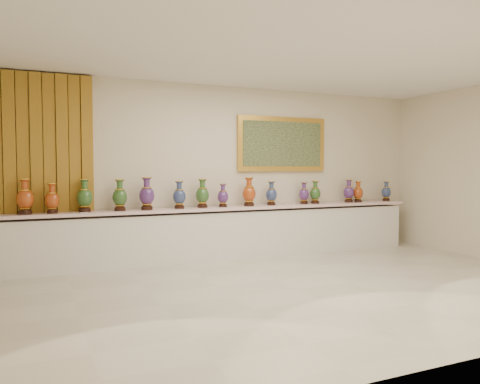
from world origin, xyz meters
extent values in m
plane|color=beige|center=(0.00, 0.00, 0.00)|extent=(8.00, 8.00, 0.00)
plane|color=beige|center=(0.00, 2.50, 1.50)|extent=(8.00, 0.00, 8.00)
plane|color=white|center=(0.00, 0.00, 3.00)|extent=(8.00, 8.00, 0.00)
cube|color=#A58323|center=(-3.03, 2.44, 1.50)|extent=(1.64, 0.14, 2.95)
cube|color=gold|center=(1.15, 2.46, 2.01)|extent=(1.80, 0.06, 1.00)
cube|color=black|center=(1.15, 2.42, 2.01)|extent=(1.62, 0.02, 0.82)
cube|color=white|center=(0.00, 2.27, 0.41)|extent=(7.20, 0.42, 0.81)
cube|color=#FBD3D4|center=(0.00, 2.25, 0.88)|extent=(7.28, 0.48, 0.05)
cylinder|color=black|center=(-3.20, 2.22, 0.93)|extent=(0.18, 0.18, 0.05)
cone|color=gold|center=(-3.20, 2.22, 0.98)|extent=(0.16, 0.16, 0.03)
ellipsoid|color=#960D08|center=(-3.20, 2.22, 1.12)|extent=(0.31, 0.31, 0.30)
cylinder|color=gold|center=(-3.20, 2.22, 1.25)|extent=(0.16, 0.16, 0.01)
cylinder|color=#960D08|center=(-3.20, 2.22, 1.32)|extent=(0.10, 0.10, 0.11)
cone|color=#960D08|center=(-3.20, 2.22, 1.39)|extent=(0.16, 0.16, 0.04)
cylinder|color=gold|center=(-3.20, 2.22, 1.41)|extent=(0.17, 0.17, 0.01)
cylinder|color=black|center=(-2.84, 2.22, 0.92)|extent=(0.16, 0.16, 0.04)
cone|color=gold|center=(-2.84, 2.22, 0.97)|extent=(0.14, 0.14, 0.03)
ellipsoid|color=#960D08|center=(-2.84, 2.22, 1.09)|extent=(0.22, 0.22, 0.26)
cylinder|color=gold|center=(-2.84, 2.22, 1.20)|extent=(0.14, 0.14, 0.01)
cylinder|color=#960D08|center=(-2.84, 2.22, 1.26)|extent=(0.08, 0.08, 0.09)
cone|color=#960D08|center=(-2.84, 2.22, 1.32)|extent=(0.14, 0.14, 0.03)
cylinder|color=gold|center=(-2.84, 2.22, 1.34)|extent=(0.15, 0.15, 0.01)
cylinder|color=black|center=(-2.38, 2.26, 0.92)|extent=(0.18, 0.18, 0.05)
cone|color=gold|center=(-2.38, 2.26, 0.98)|extent=(0.16, 0.16, 0.03)
ellipsoid|color=black|center=(-2.38, 2.26, 1.12)|extent=(0.30, 0.30, 0.29)
cylinder|color=gold|center=(-2.38, 2.26, 1.24)|extent=(0.16, 0.16, 0.01)
cylinder|color=black|center=(-2.38, 2.26, 1.31)|extent=(0.09, 0.09, 0.11)
cone|color=black|center=(-2.38, 2.26, 1.38)|extent=(0.16, 0.16, 0.04)
cylinder|color=gold|center=(-2.38, 2.26, 1.40)|extent=(0.16, 0.16, 0.01)
cylinder|color=black|center=(-1.85, 2.24, 0.92)|extent=(0.17, 0.17, 0.05)
cone|color=gold|center=(-1.85, 2.24, 0.98)|extent=(0.15, 0.15, 0.03)
ellipsoid|color=black|center=(-1.85, 2.24, 1.11)|extent=(0.23, 0.23, 0.28)
cylinder|color=gold|center=(-1.85, 2.24, 1.23)|extent=(0.16, 0.16, 0.01)
cylinder|color=black|center=(-1.85, 2.24, 1.30)|extent=(0.09, 0.09, 0.10)
cone|color=black|center=(-1.85, 2.24, 1.37)|extent=(0.16, 0.16, 0.04)
cylinder|color=gold|center=(-1.85, 2.24, 1.38)|extent=(0.16, 0.16, 0.01)
cylinder|color=black|center=(-1.43, 2.23, 0.93)|extent=(0.18, 0.18, 0.05)
cone|color=gold|center=(-1.43, 2.23, 0.98)|extent=(0.16, 0.16, 0.03)
ellipsoid|color=#250C4A|center=(-1.43, 2.23, 1.13)|extent=(0.25, 0.25, 0.30)
cylinder|color=gold|center=(-1.43, 2.23, 1.25)|extent=(0.17, 0.17, 0.01)
cylinder|color=#250C4A|center=(-1.43, 2.23, 1.32)|extent=(0.10, 0.10, 0.11)
cone|color=#250C4A|center=(-1.43, 2.23, 1.39)|extent=(0.17, 0.17, 0.04)
cylinder|color=gold|center=(-1.43, 2.23, 1.41)|extent=(0.17, 0.17, 0.01)
cylinder|color=black|center=(-0.90, 2.23, 0.92)|extent=(0.16, 0.16, 0.05)
cone|color=gold|center=(-0.90, 2.23, 0.97)|extent=(0.14, 0.14, 0.03)
ellipsoid|color=#0B153A|center=(-0.90, 2.23, 1.10)|extent=(0.26, 0.26, 0.26)
cylinder|color=gold|center=(-0.90, 2.23, 1.21)|extent=(0.14, 0.14, 0.01)
cylinder|color=#0B153A|center=(-0.90, 2.23, 1.27)|extent=(0.08, 0.08, 0.10)
cone|color=#0B153A|center=(-0.90, 2.23, 1.33)|extent=(0.14, 0.14, 0.04)
cylinder|color=gold|center=(-0.90, 2.23, 1.35)|extent=(0.15, 0.15, 0.01)
cylinder|color=black|center=(-0.49, 2.26, 0.92)|extent=(0.17, 0.17, 0.05)
cone|color=gold|center=(-0.49, 2.26, 0.98)|extent=(0.15, 0.15, 0.03)
ellipsoid|color=black|center=(-0.49, 2.26, 1.11)|extent=(0.23, 0.23, 0.28)
cylinder|color=gold|center=(-0.49, 2.26, 1.23)|extent=(0.15, 0.15, 0.01)
cylinder|color=black|center=(-0.49, 2.26, 1.29)|extent=(0.09, 0.09, 0.10)
cone|color=black|center=(-0.49, 2.26, 1.36)|extent=(0.15, 0.15, 0.04)
cylinder|color=gold|center=(-0.49, 2.26, 1.38)|extent=(0.16, 0.16, 0.01)
cylinder|color=black|center=(-0.12, 2.25, 0.92)|extent=(0.14, 0.14, 0.04)
cone|color=gold|center=(-0.12, 2.25, 0.96)|extent=(0.12, 0.12, 0.03)
ellipsoid|color=#250C4A|center=(-0.12, 2.25, 1.07)|extent=(0.19, 0.19, 0.23)
cylinder|color=gold|center=(-0.12, 2.25, 1.17)|extent=(0.13, 0.13, 0.01)
cylinder|color=#250C4A|center=(-0.12, 2.25, 1.22)|extent=(0.07, 0.07, 0.08)
cone|color=#250C4A|center=(-0.12, 2.25, 1.28)|extent=(0.13, 0.13, 0.03)
cylinder|color=gold|center=(-0.12, 2.25, 1.29)|extent=(0.13, 0.13, 0.01)
cylinder|color=black|center=(0.37, 2.23, 0.92)|extent=(0.18, 0.18, 0.05)
cone|color=gold|center=(0.37, 2.23, 0.98)|extent=(0.16, 0.16, 0.03)
ellipsoid|color=#960D08|center=(0.37, 2.23, 1.12)|extent=(0.30, 0.30, 0.29)
cylinder|color=gold|center=(0.37, 2.23, 1.24)|extent=(0.16, 0.16, 0.01)
cylinder|color=#960D08|center=(0.37, 2.23, 1.31)|extent=(0.09, 0.09, 0.11)
cone|color=#960D08|center=(0.37, 2.23, 1.38)|extent=(0.16, 0.16, 0.04)
cylinder|color=gold|center=(0.37, 2.23, 1.40)|extent=(0.16, 0.16, 0.01)
cylinder|color=black|center=(0.82, 2.25, 0.92)|extent=(0.15, 0.15, 0.04)
cone|color=gold|center=(0.82, 2.25, 0.97)|extent=(0.13, 0.13, 0.03)
ellipsoid|color=#0B153A|center=(0.82, 2.25, 1.09)|extent=(0.23, 0.23, 0.25)
cylinder|color=gold|center=(0.82, 2.25, 1.19)|extent=(0.14, 0.14, 0.01)
cylinder|color=#0B153A|center=(0.82, 2.25, 1.25)|extent=(0.08, 0.08, 0.09)
cone|color=#0B153A|center=(0.82, 2.25, 1.31)|extent=(0.14, 0.14, 0.03)
cylinder|color=gold|center=(0.82, 2.25, 1.32)|extent=(0.14, 0.14, 0.01)
cylinder|color=black|center=(1.51, 2.27, 0.92)|extent=(0.14, 0.14, 0.04)
cone|color=gold|center=(1.51, 2.27, 0.96)|extent=(0.12, 0.12, 0.03)
ellipsoid|color=#250C4A|center=(1.51, 2.27, 1.08)|extent=(0.22, 0.22, 0.23)
cylinder|color=gold|center=(1.51, 2.27, 1.17)|extent=(0.13, 0.13, 0.01)
cylinder|color=#250C4A|center=(1.51, 2.27, 1.23)|extent=(0.07, 0.07, 0.08)
cone|color=#250C4A|center=(1.51, 2.27, 1.28)|extent=(0.13, 0.13, 0.03)
cylinder|color=gold|center=(1.51, 2.27, 1.30)|extent=(0.13, 0.13, 0.01)
cylinder|color=black|center=(1.74, 2.24, 0.92)|extent=(0.15, 0.15, 0.04)
cone|color=gold|center=(1.74, 2.24, 0.97)|extent=(0.13, 0.13, 0.03)
ellipsoid|color=black|center=(1.74, 2.24, 1.09)|extent=(0.24, 0.24, 0.25)
cylinder|color=gold|center=(1.74, 2.24, 1.19)|extent=(0.14, 0.14, 0.01)
cylinder|color=black|center=(1.74, 2.24, 1.24)|extent=(0.08, 0.08, 0.09)
cone|color=black|center=(1.74, 2.24, 1.30)|extent=(0.14, 0.14, 0.03)
cylinder|color=gold|center=(1.74, 2.24, 1.32)|extent=(0.14, 0.14, 0.01)
cylinder|color=black|center=(2.52, 2.26, 0.92)|extent=(0.16, 0.16, 0.04)
cone|color=gold|center=(2.52, 2.26, 0.97)|extent=(0.14, 0.14, 0.03)
ellipsoid|color=#250C4A|center=(2.52, 2.26, 1.09)|extent=(0.24, 0.24, 0.26)
cylinder|color=gold|center=(2.52, 2.26, 1.20)|extent=(0.14, 0.14, 0.01)
cylinder|color=#250C4A|center=(2.52, 2.26, 1.26)|extent=(0.08, 0.08, 0.09)
cone|color=#250C4A|center=(2.52, 2.26, 1.32)|extent=(0.14, 0.14, 0.03)
cylinder|color=gold|center=(2.52, 2.26, 1.34)|extent=(0.14, 0.14, 0.01)
cylinder|color=black|center=(2.71, 2.22, 0.92)|extent=(0.14, 0.14, 0.04)
cone|color=gold|center=(2.71, 2.22, 0.96)|extent=(0.13, 0.13, 0.03)
ellipsoid|color=#960D08|center=(2.71, 2.22, 1.08)|extent=(0.21, 0.21, 0.24)
cylinder|color=gold|center=(2.71, 2.22, 1.18)|extent=(0.13, 0.13, 0.01)
cylinder|color=#960D08|center=(2.71, 2.22, 1.23)|extent=(0.08, 0.08, 0.09)
cone|color=#960D08|center=(2.71, 2.22, 1.29)|extent=(0.13, 0.13, 0.03)
cylinder|color=gold|center=(2.71, 2.22, 1.30)|extent=(0.13, 0.13, 0.01)
cylinder|color=black|center=(3.45, 2.27, 0.92)|extent=(0.14, 0.14, 0.04)
cone|color=gold|center=(3.45, 2.27, 0.96)|extent=(0.12, 0.12, 0.03)
ellipsoid|color=#0B153A|center=(3.45, 2.27, 1.07)|extent=(0.22, 0.22, 0.23)
cylinder|color=gold|center=(3.45, 2.27, 1.17)|extent=(0.13, 0.13, 0.01)
cylinder|color=#0B153A|center=(3.45, 2.27, 1.22)|extent=(0.07, 0.07, 0.08)
cone|color=#0B153A|center=(3.45, 2.27, 1.28)|extent=(0.13, 0.13, 0.03)
cylinder|color=gold|center=(3.45, 2.27, 1.29)|extent=(0.13, 0.13, 0.01)
cube|color=white|center=(-2.40, 2.13, 0.90)|extent=(0.10, 0.06, 0.00)
camera|label=1|loc=(-3.09, -5.16, 1.57)|focal=35.00mm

